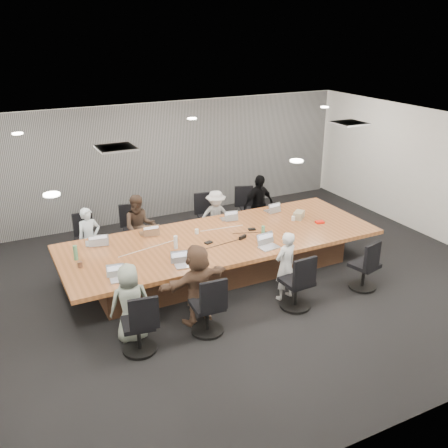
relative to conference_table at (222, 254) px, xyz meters
name	(u,v)px	position (x,y,z in m)	size (l,w,h in m)	color
floor	(234,283)	(0.00, -0.50, -0.40)	(10.00, 8.00, 0.00)	black
ceiling	(235,134)	(0.00, -0.50, 2.40)	(10.00, 8.00, 0.00)	white
wall_back	(158,161)	(0.00, 3.50, 1.00)	(10.00, 2.80, 0.00)	silver
wall_front	(404,329)	(0.00, -4.50, 1.00)	(10.00, 2.80, 0.00)	silver
wall_right	(438,177)	(5.00, -0.50, 1.00)	(8.00, 2.80, 0.00)	silver
curtain	(159,162)	(0.00, 3.42, 1.00)	(9.80, 0.04, 2.80)	slate
conference_table	(222,254)	(0.00, 0.00, 0.00)	(6.00, 2.20, 0.74)	#523322
chair_0	(87,244)	(-2.20, 1.70, -0.04)	(0.49, 0.49, 0.73)	black
chair_1	(135,234)	(-1.19, 1.70, -0.01)	(0.53, 0.53, 0.78)	black
chair_2	(209,221)	(0.53, 1.70, -0.01)	(0.52, 0.52, 0.77)	black
chair_3	(251,213)	(1.59, 1.70, 0.00)	(0.54, 0.54, 0.79)	black
chair_4	(138,328)	(-2.19, -1.70, -0.01)	(0.53, 0.53, 0.79)	black
chair_5	(207,310)	(-1.09, -1.70, 0.00)	(0.54, 0.54, 0.80)	black
chair_6	(296,286)	(0.56, -1.70, 0.01)	(0.55, 0.55, 0.82)	black
chair_7	(364,269)	(2.02, -1.70, -0.02)	(0.52, 0.52, 0.77)	black
person_0	(89,238)	(-2.20, 1.35, 0.22)	(0.45, 0.30, 1.24)	silver
laptop_0	(95,243)	(-2.20, 0.80, 0.35)	(0.36, 0.24, 0.02)	#B2B2B7
person_1	(140,227)	(-1.19, 1.35, 0.27)	(0.65, 0.51, 1.35)	#3A2C23
laptop_1	(148,233)	(-1.19, 0.80, 0.35)	(0.31, 0.22, 0.02)	#8C6647
person_2	(216,217)	(0.53, 1.35, 0.19)	(0.77, 0.44, 1.19)	#A6A6A6
laptop_2	(227,219)	(0.53, 0.80, 0.35)	(0.29, 0.20, 0.02)	#B2B2B7
person_3	(258,205)	(1.59, 1.35, 0.30)	(0.82, 0.34, 1.40)	black
laptop_3	(271,211)	(1.59, 0.80, 0.35)	(0.29, 0.20, 0.02)	#B2B2B7
person_4	(130,303)	(-2.19, -1.35, 0.22)	(0.61, 0.40, 1.25)	gray
laptop_4	(119,280)	(-2.19, -0.80, 0.35)	(0.28, 0.19, 0.02)	#B2B2B7
person_5	(198,284)	(-1.09, -1.35, 0.27)	(1.25, 0.40, 1.34)	brown
laptop_5	(184,266)	(-1.09, -0.80, 0.35)	(0.30, 0.20, 0.02)	#B2B2B7
person_6	(285,266)	(0.56, -1.35, 0.22)	(0.45, 0.30, 1.25)	silver
laptop_6	(269,247)	(0.56, -0.80, 0.35)	(0.35, 0.24, 0.02)	#B2B2B7
bottle_green_left	(76,253)	(-2.65, 0.26, 0.47)	(0.07, 0.07, 0.26)	#54986C
bottle_green_right	(263,232)	(0.70, -0.35, 0.46)	(0.07, 0.07, 0.23)	#54986C
bottle_clear	(176,242)	(-0.95, -0.07, 0.46)	(0.07, 0.07, 0.24)	silver
cup_white_far	(197,231)	(-0.35, 0.37, 0.39)	(0.08, 0.08, 0.09)	white
cup_white_near	(293,218)	(1.70, 0.13, 0.39)	(0.07, 0.07, 0.09)	white
mug_brown	(80,264)	(-2.65, -0.05, 0.39)	(0.08, 0.08, 0.10)	brown
mic_left	(208,243)	(-0.34, -0.13, 0.35)	(0.14, 0.09, 0.03)	black
mic_right	(252,229)	(0.69, 0.07, 0.35)	(0.14, 0.09, 0.03)	black
stapler	(243,237)	(0.32, -0.23, 0.37)	(0.18, 0.04, 0.07)	black
canvas_bag	(299,215)	(1.87, 0.17, 0.41)	(0.28, 0.17, 0.15)	tan
snack_packet	(320,222)	(2.11, -0.23, 0.36)	(0.17, 0.11, 0.04)	red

